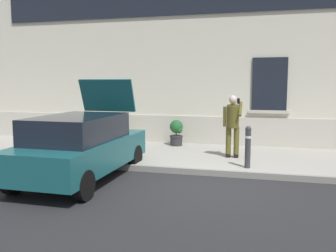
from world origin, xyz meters
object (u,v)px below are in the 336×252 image
at_px(hatchback_car_teal, 81,145).
at_px(planter_charcoal, 177,132).
at_px(bollard_near_person, 248,145).
at_px(bollard_far_left, 84,138).
at_px(person_on_phone, 233,122).
at_px(planter_cream, 118,130).

bearing_deg(hatchback_car_teal, planter_charcoal, 72.57).
height_order(hatchback_car_teal, bollard_near_person, hatchback_car_teal).
height_order(hatchback_car_teal, bollard_far_left, hatchback_car_teal).
xyz_separation_m(person_on_phone, planter_charcoal, (-1.95, 1.52, -0.55)).
relative_size(bollard_near_person, bollard_far_left, 1.00).
xyz_separation_m(hatchback_car_teal, bollard_far_left, (-0.69, 1.48, -0.09)).
relative_size(hatchback_car_teal, planter_charcoal, 4.75).
height_order(bollard_far_left, planter_charcoal, bollard_far_left).
relative_size(bollard_far_left, planter_charcoal, 1.22).
height_order(bollard_near_person, bollard_far_left, same).
relative_size(hatchback_car_teal, person_on_phone, 2.34).
bearing_deg(planter_cream, bollard_near_person, -31.15).
xyz_separation_m(planter_cream, planter_charcoal, (2.11, -0.07, 0.00)).
height_order(hatchback_car_teal, planter_charcoal, hatchback_car_teal).
bearing_deg(hatchback_car_teal, person_on_phone, 38.92).
relative_size(bollard_near_person, planter_charcoal, 1.22).
relative_size(hatchback_car_teal, bollard_near_person, 3.91).
relative_size(person_on_phone, planter_charcoal, 2.03).
xyz_separation_m(bollard_far_left, person_on_phone, (3.95, 1.15, 0.44)).
distance_m(bollard_far_left, planter_cream, 2.74).
height_order(hatchback_car_teal, planter_cream, hatchback_car_teal).
relative_size(hatchback_car_teal, bollard_far_left, 3.91).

